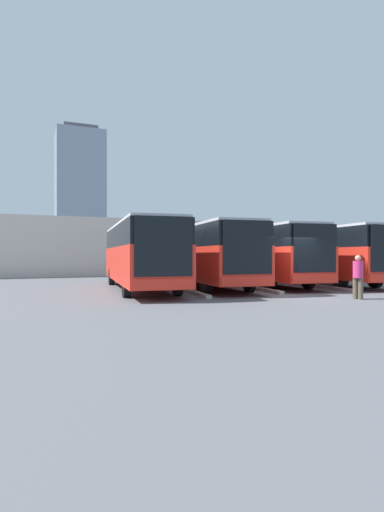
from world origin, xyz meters
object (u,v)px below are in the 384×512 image
bus_0 (318,253)px  pedestrian (358,276)px  bus_1 (258,253)px  bus_2 (204,253)px  bus_3 (139,253)px

bus_0 → pedestrian: bearing=66.5°
bus_1 → pedestrian: bus_1 is taller
bus_0 → bus_2: size_ratio=1.00×
bus_1 → bus_0: bearing=174.0°
bus_3 → pedestrian: (-6.82, 7.39, -0.89)m
bus_0 → bus_3: same height
bus_2 → bus_0: bearing=-177.0°
bus_0 → bus_3: 10.96m
bus_1 → bus_3: size_ratio=1.00×
bus_0 → bus_1: size_ratio=1.00×
bus_1 → bus_2: size_ratio=1.00×
bus_1 → pedestrian: 8.21m
bus_0 → pedestrian: bus_0 is taller
bus_2 → pedestrian: 8.42m
bus_3 → pedestrian: 10.10m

